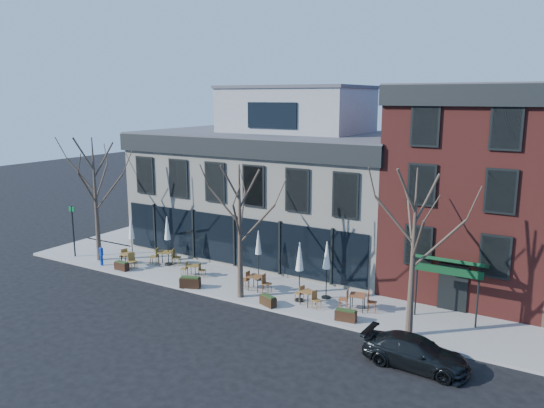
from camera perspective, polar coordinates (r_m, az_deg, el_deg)
The scene contains 26 objects.
ground at distance 33.18m, azimuth -3.92°, elevation -7.07°, with size 120.00×120.00×0.00m, color black.
sidewalk_front at distance 29.78m, azimuth -1.08°, elevation -9.09°, with size 33.50×4.70×0.15m, color gray.
sidewalk_side at distance 44.45m, azimuth -11.51°, elevation -2.37°, with size 4.50×12.00×0.15m, color gray.
corner_building at distance 36.18m, azimuth 0.63°, elevation 2.23°, with size 18.39×10.39×11.10m.
red_brick_building at distance 31.59m, azimuth 21.30°, elevation 1.77°, with size 8.20×11.78×11.18m.
tree_corner at distance 35.37m, azimuth -18.44°, elevation 0.64°, with size 3.93×3.98×7.92m.
tree_mid at distance 27.38m, azimuth -3.47°, elevation -2.80°, with size 3.50×3.55×7.04m.
tree_right at distance 23.64m, azimuth 14.97°, elevation -4.92°, with size 3.72×3.77×7.48m.
sign_pole at distance 37.15m, azimuth -20.61°, elevation -2.44°, with size 0.50×0.10×3.40m.
parked_sedan at distance 22.47m, azimuth 15.20°, elevation -15.16°, with size 1.71×4.20×1.22m, color black.
call_box at distance 34.94m, azimuth -17.89°, elevation -5.29°, with size 0.24×0.24×1.22m.
cafe_set_0 at distance 34.34m, azimuth -15.24°, elevation -5.65°, with size 1.94×1.09×1.00m.
cafe_set_1 at distance 34.07m, azimuth -11.40°, elevation -5.56°, with size 2.01×1.23×1.04m.
cafe_set_2 at distance 31.76m, azimuth -8.48°, elevation -6.95°, with size 1.59×0.78×0.81m.
cafe_set_3 at distance 29.19m, azimuth -1.77°, elevation -8.31°, with size 1.88×0.78×0.99m.
cafe_set_4 at distance 27.29m, azimuth 3.88°, elevation -9.89°, with size 1.73×0.96×0.89m.
cafe_set_5 at distance 26.90m, azimuth 9.19°, elevation -10.20°, with size 1.96×0.92×1.01m.
umbrella_0 at distance 34.71m, azimuth -14.90°, elevation -2.77°, with size 0.47×0.47×2.94m.
umbrella_1 at distance 33.59m, azimuth -11.20°, elevation -2.84°, with size 0.50×0.50×3.13m.
umbrella_2 at distance 30.34m, azimuth -1.47°, elevation -4.45°, with size 0.47×0.47×2.93m.
umbrella_3 at distance 27.22m, azimuth 2.99°, elevation -6.01°, with size 0.50×0.50×3.14m.
umbrella_4 at distance 27.72m, azimuth 5.91°, elevation -5.84°, with size 0.49×0.49×3.07m.
planter_0 at distance 33.79m, azimuth -15.87°, elevation -6.41°, with size 0.95×0.40×0.53m.
planter_1 at distance 29.96m, azimuth -8.79°, elevation -8.31°, with size 1.21×0.82×0.63m.
planter_2 at distance 27.23m, azimuth -0.43°, elevation -10.34°, with size 1.03×0.69×0.54m.
planter_3 at distance 25.74m, azimuth 7.95°, elevation -11.76°, with size 1.04×0.53×0.56m.
Camera 1 is at (17.96, -25.83, 10.53)m, focal length 35.00 mm.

